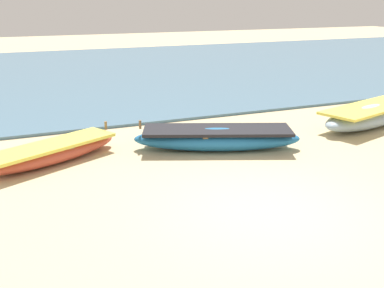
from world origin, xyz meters
TOP-DOWN VIEW (x-y plane):
  - ground at (0.00, 0.00)m, footprint 80.00×80.00m
  - sea_water at (0.00, 16.14)m, footprint 60.00×20.00m
  - fishing_boat_1 at (5.54, 3.61)m, footprint 4.04×2.22m
  - fishing_boat_2 at (0.69, 3.37)m, footprint 4.02×2.45m
  - fishing_boat_3 at (-2.99, 3.96)m, footprint 3.28×2.21m

SIDE VIEW (x-z plane):
  - ground at x=0.00m, z-range 0.00..0.00m
  - sea_water at x=0.00m, z-range 0.00..0.08m
  - fishing_boat_3 at x=-2.99m, z-range -0.08..0.54m
  - fishing_boat_2 at x=0.69m, z-range -0.08..0.64m
  - fishing_boat_1 at x=5.54m, z-range -0.08..0.69m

